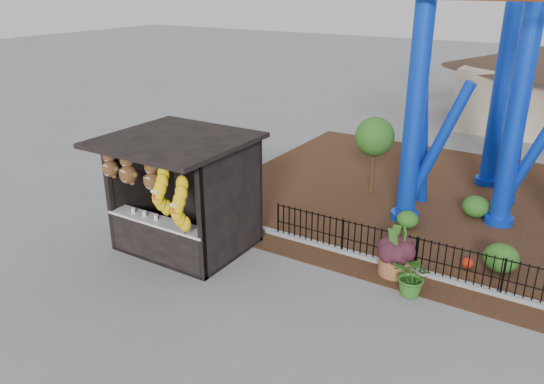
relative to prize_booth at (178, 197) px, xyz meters
The scene contains 9 objects.
ground 3.48m from the prize_booth, 16.73° to the right, with size 120.00×120.00×0.00m, color slate.
mulch_bed 10.08m from the prize_booth, 45.45° to the left, with size 18.00×12.00×0.02m, color #331E11.
curb 7.45m from the prize_booth, 16.73° to the left, with size 18.00×0.18×0.12m, color gray.
prize_booth is the anchor object (origin of this frame).
picket_fence 8.23m from the prize_booth, 14.91° to the left, with size 12.20×0.06×1.00m, color black, non-canonical shape.
terracotta_planter 5.79m from the prize_booth, 18.58° to the left, with size 0.80×0.80×0.54m, color #915A34.
planter_foliage 5.69m from the prize_booth, 18.58° to the left, with size 0.70×0.70×0.64m, color black.
potted_plant 6.22m from the prize_booth, 10.16° to the left, with size 0.91×0.79×1.01m, color #195318.
landscaping 9.06m from the prize_booth, 31.59° to the left, with size 7.44×4.20×0.70m.
Camera 1 is at (5.87, -8.68, 6.78)m, focal length 35.00 mm.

